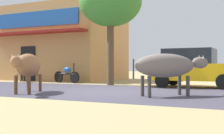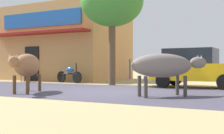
% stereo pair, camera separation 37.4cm
% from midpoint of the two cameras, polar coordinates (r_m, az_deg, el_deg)
% --- Properties ---
extents(ground, '(80.00, 80.00, 0.00)m').
position_cam_midpoint_polar(ground, '(10.87, 0.02, -4.58)').
color(ground, tan).
extents(asphalt_road, '(72.00, 6.21, 0.00)m').
position_cam_midpoint_polar(asphalt_road, '(10.87, 0.02, -4.57)').
color(asphalt_road, '#403D4C').
rests_on(asphalt_road, ground).
extents(storefront_left_cafe, '(7.38, 6.25, 4.75)m').
position_cam_midpoint_polar(storefront_left_cafe, '(20.79, -7.95, 4.25)').
color(storefront_left_cafe, tan).
rests_on(storefront_left_cafe, ground).
extents(roadside_tree, '(3.00, 3.00, 5.19)m').
position_cam_midpoint_polar(roadside_tree, '(14.72, 0.74, 12.13)').
color(roadside_tree, brown).
rests_on(roadside_tree, ground).
extents(parked_hatchback_car, '(3.80, 1.90, 1.64)m').
position_cam_midpoint_polar(parked_hatchback_car, '(13.29, 16.21, -0.10)').
color(parked_hatchback_car, yellow).
rests_on(parked_hatchback_car, ground).
extents(parked_motorcycle, '(1.82, 0.44, 1.06)m').
position_cam_midpoint_polar(parked_motorcycle, '(16.41, -7.38, -1.34)').
color(parked_motorcycle, black).
rests_on(parked_motorcycle, ground).
extents(cow_near_brown, '(1.41, 2.43, 1.32)m').
position_cam_midpoint_polar(cow_near_brown, '(10.54, -14.74, 0.27)').
color(cow_near_brown, '#8E5E3C').
rests_on(cow_near_brown, ground).
extents(cow_far_dark, '(2.07, 2.12, 1.27)m').
position_cam_midpoint_polar(cow_far_dark, '(9.14, 10.99, 0.19)').
color(cow_far_dark, slate).
rests_on(cow_far_dark, ground).
extents(cafe_chair_near_tree, '(0.56, 0.56, 0.92)m').
position_cam_midpoint_polar(cafe_chair_near_tree, '(17.77, -15.28, -1.09)').
color(cafe_chair_near_tree, brown).
rests_on(cafe_chair_near_tree, ground).
extents(cafe_chair_by_doorway, '(0.51, 0.51, 0.92)m').
position_cam_midpoint_polar(cafe_chair_by_doorway, '(19.12, -15.01, -1.00)').
color(cafe_chair_by_doorway, brown).
rests_on(cafe_chair_by_doorway, ground).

